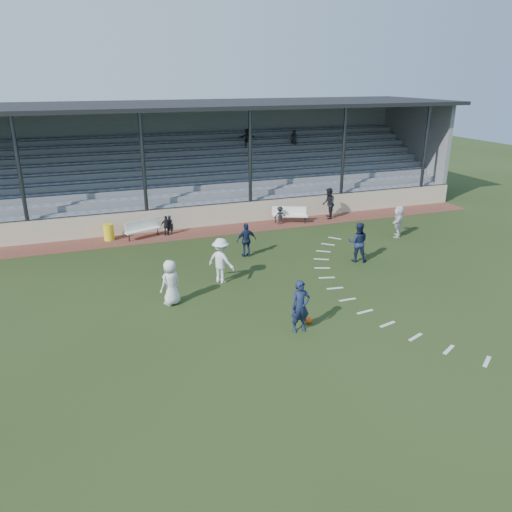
{
  "coord_description": "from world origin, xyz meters",
  "views": [
    {
      "loc": [
        -6.48,
        -15.21,
        8.15
      ],
      "look_at": [
        0.0,
        2.5,
        1.3
      ],
      "focal_mm": 35.0,
      "sensor_mm": 36.0,
      "label": 1
    }
  ],
  "objects": [
    {
      "name": "player_navy_lead",
      "position": [
        0.06,
        -1.63,
        0.91
      ],
      "size": [
        0.67,
        0.45,
        1.82
      ],
      "primitive_type": "imported",
      "rotation": [
        0.0,
        0.0,
        -0.01
      ],
      "color": "#161F3E",
      "rests_on": "ground"
    },
    {
      "name": "football",
      "position": [
        0.59,
        -1.23,
        0.12
      ],
      "size": [
        0.23,
        0.23,
        0.23
      ],
      "primitive_type": "sphere",
      "color": "#EA470D",
      "rests_on": "ground"
    },
    {
      "name": "player_white_back",
      "position": [
        9.41,
        6.17,
        0.85
      ],
      "size": [
        1.39,
        1.53,
        1.69
      ],
      "primitive_type": "imported",
      "rotation": [
        0.0,
        0.0,
        4.02
      ],
      "color": "silver",
      "rests_on": "ground"
    },
    {
      "name": "grandstand",
      "position": [
        0.0,
        16.26,
        2.2
      ],
      "size": [
        34.6,
        9.0,
        6.61
      ],
      "color": "slate",
      "rests_on": "ground"
    },
    {
      "name": "player_navy_wing",
      "position": [
        0.79,
        5.98,
        0.82
      ],
      "size": [
        0.97,
        0.43,
        1.64
      ],
      "primitive_type": "imported",
      "rotation": [
        0.0,
        0.0,
        3.17
      ],
      "color": "#161F3E",
      "rests_on": "ground"
    },
    {
      "name": "player_navy_mid",
      "position": [
        5.41,
        3.61,
        0.93
      ],
      "size": [
        1.12,
        1.04,
        1.86
      ],
      "primitive_type": "imported",
      "rotation": [
        0.0,
        0.0,
        2.67
      ],
      "color": "#161F3E",
      "rests_on": "ground"
    },
    {
      "name": "cinder_track",
      "position": [
        0.0,
        10.5,
        0.01
      ],
      "size": [
        34.0,
        2.0,
        0.02
      ],
      "primitive_type": "cube",
      "color": "brown",
      "rests_on": "ground"
    },
    {
      "name": "player_white_lead",
      "position": [
        -3.58,
        1.98,
        0.88
      ],
      "size": [
        1.02,
        0.9,
        1.75
      ],
      "primitive_type": "imported",
      "rotation": [
        0.0,
        0.0,
        3.63
      ],
      "color": "silver",
      "rests_on": "ground"
    },
    {
      "name": "sub_right",
      "position": [
        4.38,
        10.46,
        0.54
      ],
      "size": [
        0.74,
        0.52,
        1.04
      ],
      "primitive_type": "imported",
      "rotation": [
        0.0,
        0.0,
        2.93
      ],
      "color": "black",
      "rests_on": "cinder_track"
    },
    {
      "name": "bench_right",
      "position": [
        5.03,
        10.54,
        0.58
      ],
      "size": [
        2.0,
        1.22,
        0.95
      ],
      "rotation": [
        0.0,
        0.0,
        -0.4
      ],
      "color": "white",
      "rests_on": "cinder_track"
    },
    {
      "name": "sub_left_near",
      "position": [
        -1.97,
        10.7,
        0.55
      ],
      "size": [
        0.45,
        0.39,
        1.05
      ],
      "primitive_type": "imported",
      "rotation": [
        0.0,
        0.0,
        2.72
      ],
      "color": "black",
      "rests_on": "cinder_track"
    },
    {
      "name": "ground",
      "position": [
        0.0,
        0.0,
        0.0
      ],
      "size": [
        90.0,
        90.0,
        0.0
      ],
      "primitive_type": "plane",
      "color": "#223214",
      "rests_on": "ground"
    },
    {
      "name": "retaining_wall",
      "position": [
        0.0,
        11.55,
        0.6
      ],
      "size": [
        34.0,
        0.18,
        1.2
      ],
      "primitive_type": "cube",
      "color": "#C4B597",
      "rests_on": "ground"
    },
    {
      "name": "bench_left",
      "position": [
        -3.41,
        10.6,
        0.58
      ],
      "size": [
        2.01,
        1.15,
        0.95
      ],
      "rotation": [
        0.0,
        0.0,
        0.36
      ],
      "color": "white",
      "rests_on": "cinder_track"
    },
    {
      "name": "penalty_arc",
      "position": [
        4.12,
        0.0,
        0.01
      ],
      "size": [
        3.89,
        14.63,
        0.01
      ],
      "color": "silver",
      "rests_on": "ground"
    },
    {
      "name": "trash_bin",
      "position": [
        -5.15,
        10.78,
        0.45
      ],
      "size": [
        0.54,
        0.54,
        0.86
      ],
      "primitive_type": "cylinder",
      "color": "yellow",
      "rests_on": "cinder_track"
    },
    {
      "name": "sub_left_far",
      "position": [
        -2.17,
        10.57,
        0.56
      ],
      "size": [
        0.64,
        0.29,
        1.07
      ],
      "primitive_type": "imported",
      "rotation": [
        0.0,
        0.0,
        3.09
      ],
      "color": "black",
      "rests_on": "cinder_track"
    },
    {
      "name": "official",
      "position": [
        7.57,
        10.57,
        0.94
      ],
      "size": [
        1.0,
        1.1,
        1.84
      ],
      "primitive_type": "imported",
      "rotation": [
        0.0,
        0.0,
        4.29
      ],
      "color": "black",
      "rests_on": "cinder_track"
    },
    {
      "name": "player_white_wing",
      "position": [
        -1.22,
        3.36,
        0.96
      ],
      "size": [
        1.32,
        1.41,
        1.91
      ],
      "primitive_type": "imported",
      "rotation": [
        0.0,
        0.0,
        2.24
      ],
      "color": "silver",
      "rests_on": "ground"
    }
  ]
}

